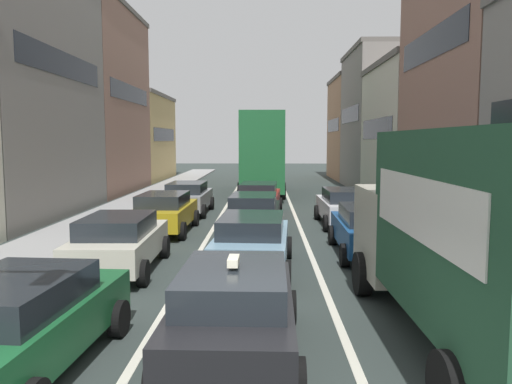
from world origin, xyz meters
The scene contains 17 objects.
sidewalk_left centered at (-6.70, 20.00, 0.07)m, with size 2.60×64.00×0.14m, color #969696.
lane_stripe_left centered at (-1.70, 20.00, 0.01)m, with size 0.16×60.00×0.01m, color silver.
lane_stripe_right centered at (1.70, 20.00, 0.01)m, with size 0.16×60.00×0.01m, color silver.
building_row_left centered at (-12.00, 21.77, 5.28)m, with size 7.20×43.90×12.56m.
building_row_right centered at (9.90, 22.04, 4.90)m, with size 7.20×43.90×12.90m.
removalist_box_truck centered at (3.70, 2.20, 1.97)m, with size 2.74×7.72×3.58m.
taxi_centre_lane_front centered at (-0.16, 1.83, 0.80)m, with size 2.12×4.33×1.66m.
sedan_left_lane_front centered at (-3.25, 1.23, 0.80)m, with size 2.28×4.41×1.49m.
sedan_centre_lane_second centered at (-0.01, 7.17, 0.80)m, with size 2.26×4.40×1.49m.
wagon_left_lane_second centered at (-3.50, 7.10, 0.80)m, with size 2.14×4.34×1.49m.
hatchback_centre_lane_third centered at (-0.09, 12.34, 0.80)m, with size 2.23×4.38×1.49m.
sedan_left_lane_third centered at (-3.42, 12.67, 0.80)m, with size 2.12×4.33×1.49m.
coupe_centre_lane_fourth centered at (0.04, 17.29, 0.80)m, with size 2.30×4.41×1.49m.
sedan_left_lane_fourth centered at (-3.29, 17.51, 0.80)m, with size 2.12×4.33×1.49m.
sedan_right_lane_behind_truck centered at (3.43, 9.06, 0.80)m, with size 2.13×4.33×1.49m.
wagon_right_lane_far centered at (3.54, 14.38, 0.80)m, with size 2.11×4.33×1.49m.
bus_mid_queue_primary centered at (0.08, 26.52, 2.83)m, with size 2.91×10.53×5.06m.
Camera 1 is at (0.32, -5.81, 3.42)m, focal length 35.35 mm.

